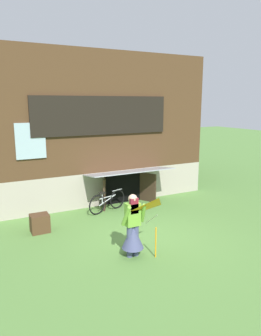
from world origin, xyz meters
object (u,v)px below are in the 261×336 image
bicycle_silver (107,201)px  wooden_crate (40,223)px  person (133,231)px  kite (159,213)px

bicycle_silver → wooden_crate: (-2.37, -0.72, -0.09)m
person → kite: bearing=-64.5°
wooden_crate → bicycle_silver: bearing=16.9°
bicycle_silver → kite: bearing=-112.8°
kite → bicycle_silver: 3.79m
kite → bicycle_silver: kite is taller
person → bicycle_silver: person is taller
bicycle_silver → wooden_crate: bicycle_silver is taller
person → bicycle_silver: size_ratio=1.02×
person → wooden_crate: size_ratio=2.96×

